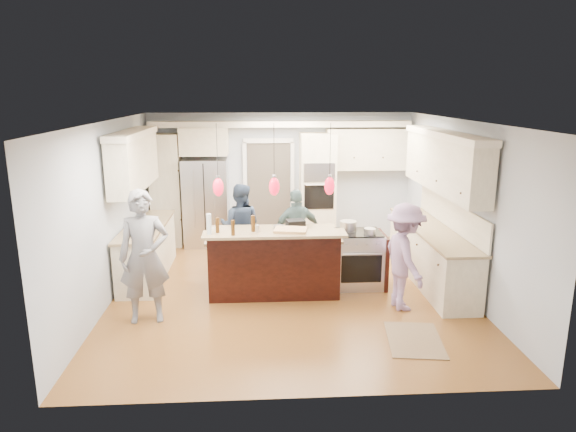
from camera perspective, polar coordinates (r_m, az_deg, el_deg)
The scene contains 23 objects.
ground_plane at distance 8.38m, azimuth 0.15°, elevation -8.23°, with size 6.00×6.00×0.00m, color #9D692B.
room_shell at distance 7.88m, azimuth 0.15°, elevation 4.12°, with size 5.54×6.04×2.72m.
refrigerator at distance 10.69m, azimuth -9.07°, elevation 1.50°, with size 0.90×0.70×1.80m, color #B7B7BC.
oven_column at distance 10.68m, azimuth 3.27°, elevation 3.02°, with size 0.72×0.69×2.30m.
back_upper_cabinets at distance 10.62m, azimuth -4.83°, elevation 5.77°, with size 5.30×0.61×2.54m.
right_counter_run at distance 8.82m, azimuth 16.08°, elevation -0.45°, with size 0.64×3.10×2.51m.
left_cabinets at distance 9.02m, azimuth -15.87°, elevation -0.12°, with size 0.64×2.30×2.51m.
kitchen_island at distance 8.27m, azimuth -1.61°, elevation -4.96°, with size 2.10×1.46×1.12m.
island_range at distance 8.51m, azimuth 7.94°, elevation -4.75°, with size 0.82×0.71×0.92m.
pendant_lights at distance 7.37m, azimuth -1.54°, elevation 3.32°, with size 1.75×0.15×1.03m.
person_bar_end at distance 7.29m, azimuth -15.68°, elevation -4.40°, with size 0.68×0.45×1.86m, color slate.
person_far_left at distance 9.26m, azimuth -5.33°, elevation -1.12°, with size 0.75×0.58×1.54m, color #293951.
person_far_right at distance 8.96m, azimuth 1.01°, elevation -1.73°, with size 0.87×0.36×1.49m, color #486465.
person_range_side at distance 7.66m, azimuth 12.84°, elevation -4.45°, with size 1.02×0.59×1.58m, color #9B79A3.
floor_rug at distance 7.02m, azimuth 13.85°, elevation -13.19°, with size 0.68×1.00×0.01m, color #937850.
water_bottle at distance 7.47m, azimuth -8.77°, elevation -0.89°, with size 0.07×0.07×0.30m, color silver.
beer_bottle_a at distance 7.54m, azimuth -7.85°, elevation -1.02°, with size 0.06×0.06×0.22m, color #44270C.
beer_bottle_b at distance 7.38m, azimuth -6.14°, elevation -1.30°, with size 0.06×0.06×0.22m, color #44270C.
beer_bottle_c at distance 7.55m, azimuth -3.90°, elevation -0.84°, with size 0.06×0.06×0.24m, color #44270C.
drink_can at distance 7.53m, azimuth -3.39°, elevation -1.40°, with size 0.06×0.06×0.11m, color #B7B7BC.
cutting_board at distance 7.58m, azimuth 0.30°, elevation -1.55°, with size 0.47×0.33×0.04m, color tan.
pot_large at distance 8.41m, azimuth 6.71°, elevation -1.08°, with size 0.27×0.27×0.16m, color #B7B7BC.
pot_small at distance 8.25m, azimuth 9.08°, elevation -1.68°, with size 0.19×0.19×0.09m, color #B7B7BC.
Camera 1 is at (-0.49, -7.76, 3.14)m, focal length 32.00 mm.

